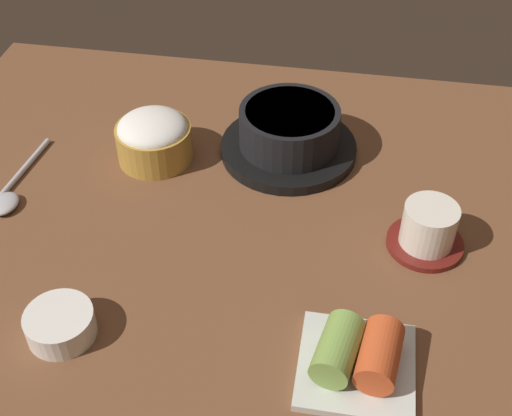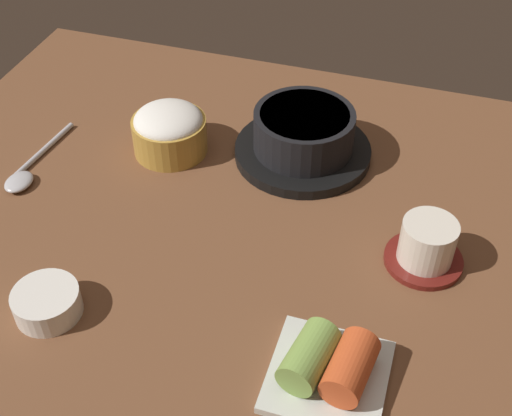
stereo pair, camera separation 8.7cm
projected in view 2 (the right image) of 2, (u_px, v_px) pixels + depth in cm
name	position (u px, v px, depth cm)	size (l,w,h in cm)	color
dining_table	(246.00, 217.00, 91.53)	(100.00, 76.00, 2.00)	brown
stone_pot	(303.00, 137.00, 97.52)	(19.82, 19.82, 7.44)	black
rice_bowl	(169.00, 130.00, 98.43)	(10.81, 10.81, 7.18)	#B78C38
tea_cup_with_saucer	(427.00, 245.00, 82.13)	(9.66, 9.66, 6.33)	maroon
kimchi_plate	(329.00, 367.00, 70.22)	(12.29, 12.29, 5.21)	silver
side_bowl_near	(47.00, 302.00, 77.17)	(7.69, 7.69, 3.22)	white
spoon	(26.00, 172.00, 96.05)	(3.79, 17.08, 1.35)	#B7B7BC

